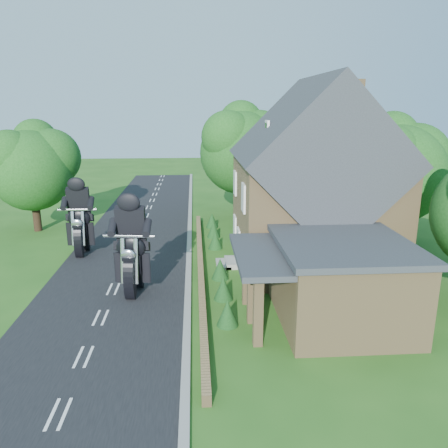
{
  "coord_description": "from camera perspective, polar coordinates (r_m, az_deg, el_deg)",
  "views": [
    {
      "loc": [
        4.05,
        -17.09,
        8.62
      ],
      "look_at": [
        5.54,
        4.52,
        2.8
      ],
      "focal_mm": 35.0,
      "sensor_mm": 36.0,
      "label": 1
    }
  ],
  "objects": [
    {
      "name": "ground",
      "position": [
        19.56,
        -15.79,
        -11.72
      ],
      "size": [
        120.0,
        120.0,
        0.0
      ],
      "primitive_type": "plane",
      "color": "#245217",
      "rests_on": "ground"
    },
    {
      "name": "road",
      "position": [
        19.56,
        -15.79,
        -11.69
      ],
      "size": [
        7.0,
        80.0,
        0.02
      ],
      "primitive_type": "cube",
      "color": "black",
      "rests_on": "ground"
    },
    {
      "name": "kerb",
      "position": [
        19.11,
        -4.81,
        -11.62
      ],
      "size": [
        0.3,
        80.0,
        0.12
      ],
      "primitive_type": "cube",
      "color": "gray",
      "rests_on": "ground"
    },
    {
      "name": "garden_wall",
      "position": [
        23.64,
        -3.08,
        -5.85
      ],
      "size": [
        0.3,
        22.0,
        0.4
      ],
      "primitive_type": "cube",
      "color": "#94774B",
      "rests_on": "ground"
    },
    {
      "name": "house",
      "position": [
        24.35,
        11.51,
        4.62
      ],
      "size": [
        9.54,
        8.64,
        10.24
      ],
      "color": "#94774B",
      "rests_on": "ground"
    },
    {
      "name": "annex",
      "position": [
        18.6,
        14.71,
        -7.1
      ],
      "size": [
        7.05,
        5.94,
        3.44
      ],
      "color": "#94774B",
      "rests_on": "ground"
    },
    {
      "name": "tree_house_right",
      "position": [
        28.83,
        22.2,
        7.1
      ],
      "size": [
        6.51,
        6.0,
        8.4
      ],
      "color": "black",
      "rests_on": "ground"
    },
    {
      "name": "tree_behind_house",
      "position": [
        34.82,
        13.23,
        10.71
      ],
      "size": [
        7.81,
        7.2,
        10.08
      ],
      "color": "black",
      "rests_on": "ground"
    },
    {
      "name": "tree_behind_left",
      "position": [
        34.58,
        2.96,
        10.23
      ],
      "size": [
        6.94,
        6.4,
        9.16
      ],
      "color": "black",
      "rests_on": "ground"
    },
    {
      "name": "tree_far_road",
      "position": [
        33.26,
        -23.25,
        7.31
      ],
      "size": [
        6.08,
        5.6,
        7.84
      ],
      "color": "black",
      "rests_on": "ground"
    },
    {
      "name": "shrub_a",
      "position": [
        18.04,
        0.47,
        -11.53
      ],
      "size": [
        0.9,
        0.9,
        1.1
      ],
      "primitive_type": "cone",
      "color": "#113613",
      "rests_on": "ground"
    },
    {
      "name": "shrub_b",
      "position": [
        20.3,
        -0.08,
        -8.38
      ],
      "size": [
        0.9,
        0.9,
        1.1
      ],
      "primitive_type": "cone",
      "color": "#113613",
      "rests_on": "ground"
    },
    {
      "name": "shrub_c",
      "position": [
        22.61,
        -0.51,
        -5.87
      ],
      "size": [
        0.9,
        0.9,
        1.1
      ],
      "primitive_type": "cone",
      "color": "#113613",
      "rests_on": "ground"
    },
    {
      "name": "shrub_d",
      "position": [
        27.33,
        -1.14,
        -2.13
      ],
      "size": [
        0.9,
        0.9,
        1.1
      ],
      "primitive_type": "cone",
      "color": "#113613",
      "rests_on": "ground"
    },
    {
      "name": "shrub_e",
      "position": [
        29.73,
        -1.38,
        -0.71
      ],
      "size": [
        0.9,
        0.9,
        1.1
      ],
      "primitive_type": "cone",
      "color": "#113613",
      "rests_on": "ground"
    },
    {
      "name": "shrub_f",
      "position": [
        32.14,
        -1.58,
        0.49
      ],
      "size": [
        0.9,
        0.9,
        1.1
      ],
      "primitive_type": "cone",
      "color": "#113613",
      "rests_on": "ground"
    },
    {
      "name": "motorcycle_lead",
      "position": [
        21.23,
        -11.69,
        -7.09
      ],
      "size": [
        0.59,
        1.62,
        1.47
      ],
      "primitive_type": null,
      "rotation": [
        0.0,
        0.0,
        3.02
      ],
      "color": "black",
      "rests_on": "ground"
    },
    {
      "name": "motorcycle_follow",
      "position": [
        27.58,
        -18.04,
        -2.4
      ],
      "size": [
        0.42,
        1.52,
        1.41
      ],
      "primitive_type": null,
      "rotation": [
        0.0,
        0.0,
        3.12
      ],
      "color": "black",
      "rests_on": "ground"
    }
  ]
}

